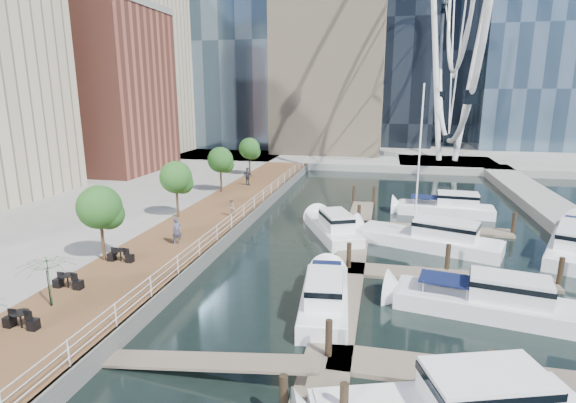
% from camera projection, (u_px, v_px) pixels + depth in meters
% --- Properties ---
extents(ground, '(520.00, 520.00, 0.00)m').
position_uv_depth(ground, '(271.00, 328.00, 21.26)').
color(ground, black).
rests_on(ground, ground).
extents(boardwalk, '(6.00, 60.00, 1.00)m').
position_uv_depth(boardwalk, '(211.00, 221.00, 37.25)').
color(boardwalk, brown).
rests_on(boardwalk, ground).
extents(seawall, '(0.25, 60.00, 1.00)m').
position_uv_depth(seawall, '(245.00, 223.00, 36.63)').
color(seawall, '#595954').
rests_on(seawall, ground).
extents(land_far, '(200.00, 114.00, 1.00)m').
position_uv_depth(land_far, '(367.00, 134.00, 118.05)').
color(land_far, gray).
rests_on(land_far, ground).
extents(breakwater, '(4.00, 60.00, 1.00)m').
position_uv_depth(breakwater, '(574.00, 226.00, 36.01)').
color(breakwater, gray).
rests_on(breakwater, ground).
extents(pier, '(14.00, 12.00, 1.00)m').
position_uv_depth(pier, '(446.00, 164.00, 67.65)').
color(pier, gray).
rests_on(pier, ground).
extents(railing, '(0.10, 60.00, 1.05)m').
position_uv_depth(railing, '(244.00, 211.00, 36.41)').
color(railing, white).
rests_on(railing, boardwalk).
extents(floating_docks, '(16.00, 34.00, 2.60)m').
position_uv_depth(floating_docks, '(428.00, 258.00, 28.98)').
color(floating_docks, '#6D6051').
rests_on(floating_docks, ground).
extents(midrise_condos, '(19.00, 67.00, 28.00)m').
position_uv_depth(midrise_condos, '(40.00, 70.00, 50.54)').
color(midrise_condos, '#BCAD8E').
rests_on(midrise_condos, ground).
extents(street_trees, '(2.60, 42.60, 4.60)m').
position_uv_depth(street_trees, '(176.00, 177.00, 35.91)').
color(street_trees, '#3F2B1C').
rests_on(street_trees, ground).
extents(cafe_tables, '(2.50, 13.70, 0.74)m').
position_uv_depth(cafe_tables, '(47.00, 299.00, 21.19)').
color(cafe_tables, black).
rests_on(cafe_tables, ground).
extents(yacht_foreground, '(9.84, 4.23, 2.15)m').
position_uv_depth(yacht_foreground, '(483.00, 313.00, 22.66)').
color(yacht_foreground, silver).
rests_on(yacht_foreground, ground).
extents(pedestrian_near, '(0.79, 0.79, 1.86)m').
position_uv_depth(pedestrian_near, '(177.00, 231.00, 29.85)').
color(pedestrian_near, '#4D4D67').
rests_on(pedestrian_near, boardwalk).
extents(pedestrian_mid, '(0.60, 0.75, 1.51)m').
position_uv_depth(pedestrian_mid, '(231.00, 208.00, 36.65)').
color(pedestrian_mid, gray).
rests_on(pedestrian_mid, boardwalk).
extents(pedestrian_far, '(1.25, 0.80, 1.98)m').
position_uv_depth(pedestrian_far, '(248.00, 176.00, 49.14)').
color(pedestrian_far, '#383C46').
rests_on(pedestrian_far, boardwalk).
extents(moored_yachts, '(23.98, 33.14, 11.50)m').
position_uv_depth(moored_yachts, '(437.00, 255.00, 30.92)').
color(moored_yachts, white).
rests_on(moored_yachts, ground).
extents(cafe_seating, '(3.48, 7.52, 2.41)m').
position_uv_depth(cafe_seating, '(7.00, 308.00, 18.66)').
color(cafe_seating, '#0F3912').
rests_on(cafe_seating, ground).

